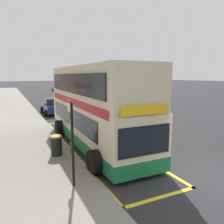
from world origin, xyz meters
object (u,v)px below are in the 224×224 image
at_px(parked_car_silver_across, 57,88).
at_px(parked_car_grey_behind, 64,90).
at_px(double_decker_bus, 94,109).
at_px(litter_bin, 56,145).
at_px(parked_car_navy_ahead, 53,106).
at_px(bus_stop_sign, 72,137).

bearing_deg(parked_car_silver_across, parked_car_grey_behind, 92.72).
relative_size(double_decker_bus, litter_bin, 10.68).
bearing_deg(litter_bin, parked_car_navy_ahead, 80.10).
bearing_deg(bus_stop_sign, parked_car_grey_behind, 77.13).
distance_m(parked_car_grey_behind, parked_car_navy_ahead, 27.38).
bearing_deg(double_decker_bus, parked_car_grey_behind, 79.25).
xyz_separation_m(bus_stop_sign, parked_car_grey_behind, (9.66, 42.26, -1.05)).
relative_size(bus_stop_sign, parked_car_navy_ahead, 0.71).
xyz_separation_m(parked_car_silver_across, parked_car_navy_ahead, (-7.35, -33.73, 0.00)).
xyz_separation_m(bus_stop_sign, parked_car_silver_across, (9.65, 49.62, -1.05)).
distance_m(double_decker_bus, litter_bin, 3.03).
height_order(double_decker_bus, parked_car_silver_across, double_decker_bus).
height_order(bus_stop_sign, parked_car_grey_behind, bus_stop_sign).
height_order(bus_stop_sign, litter_bin, bus_stop_sign).
height_order(bus_stop_sign, parked_car_navy_ahead, bus_stop_sign).
bearing_deg(double_decker_bus, bus_stop_sign, -119.25).
relative_size(parked_car_grey_behind, litter_bin, 4.38).
bearing_deg(bus_stop_sign, double_decker_bus, 60.75).
distance_m(double_decker_bus, parked_car_grey_behind, 38.55).
bearing_deg(parked_car_silver_across, parked_car_navy_ahead, 80.41).
bearing_deg(parked_car_silver_across, double_decker_bus, 83.67).
height_order(double_decker_bus, parked_car_navy_ahead, double_decker_bus).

